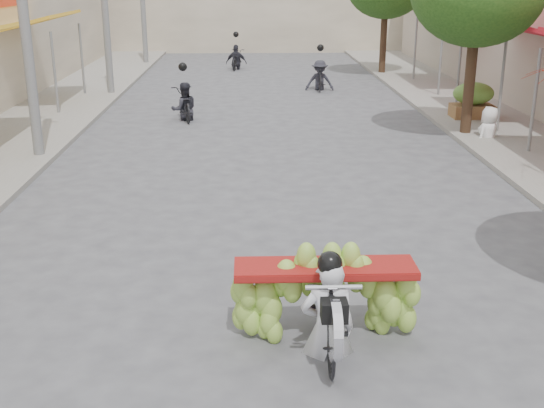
{
  "coord_description": "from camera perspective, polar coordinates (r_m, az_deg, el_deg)",
  "views": [
    {
      "loc": [
        -0.43,
        -3.83,
        4.13
      ],
      "look_at": [
        -0.12,
        5.19,
        1.1
      ],
      "focal_mm": 45.0,
      "sensor_mm": 36.0,
      "label": 1
    }
  ],
  "objects": [
    {
      "name": "sidewalk_left",
      "position": [
        20.35,
        -20.88,
        5.82
      ],
      "size": [
        4.0,
        60.0,
        0.12
      ],
      "primitive_type": "cube",
      "color": "gray",
      "rests_on": "ground"
    },
    {
      "name": "bg_motorbike_a",
      "position": [
        20.71,
        -7.39,
        9.0
      ],
      "size": [
        1.0,
        1.75,
        1.95
      ],
      "color": "black",
      "rests_on": "ground"
    },
    {
      "name": "banana_motorbike",
      "position": [
        7.88,
        4.62,
        -7.24
      ],
      "size": [
        2.2,
        1.91,
        2.13
      ],
      "color": "black",
      "rests_on": "ground"
    },
    {
      "name": "pedestrian",
      "position": [
        18.69,
        17.86,
        7.76
      ],
      "size": [
        0.9,
        0.82,
        1.57
      ],
      "rotation": [
        0.0,
        0.0,
        3.75
      ],
      "color": "white",
      "rests_on": "ground"
    },
    {
      "name": "produce_crate_far",
      "position": [
        21.19,
        16.47,
        8.55
      ],
      "size": [
        1.2,
        0.88,
        1.16
      ],
      "color": "brown",
      "rests_on": "ground"
    },
    {
      "name": "bg_motorbike_b",
      "position": [
        26.07,
        4.03,
        11.3
      ],
      "size": [
        1.09,
        1.73,
        1.95
      ],
      "color": "black",
      "rests_on": "ground"
    },
    {
      "name": "sidewalk_right",
      "position": [
        20.65,
        19.27,
        6.17
      ],
      "size": [
        4.0,
        60.0,
        0.12
      ],
      "primitive_type": "cube",
      "color": "gray",
      "rests_on": "ground"
    },
    {
      "name": "bg_motorbike_c",
      "position": [
        32.04,
        -3.01,
        12.61
      ],
      "size": [
        1.05,
        1.63,
        1.95
      ],
      "color": "black",
      "rests_on": "ground"
    }
  ]
}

